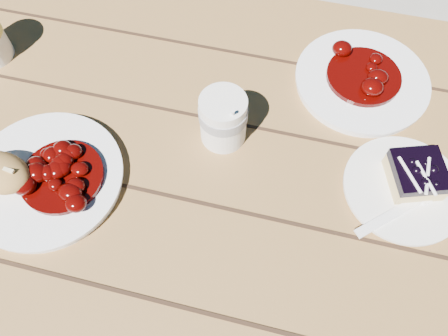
% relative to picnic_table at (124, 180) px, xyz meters
% --- Properties ---
extents(ground, '(60.00, 60.00, 0.00)m').
position_rel_picnic_table_xyz_m(ground, '(0.00, 0.00, -0.59)').
color(ground, gray).
rests_on(ground, ground).
extents(picnic_table, '(2.00, 1.55, 0.75)m').
position_rel_picnic_table_xyz_m(picnic_table, '(0.00, 0.00, 0.00)').
color(picnic_table, brown).
rests_on(picnic_table, ground).
extents(main_plate, '(0.24, 0.24, 0.02)m').
position_rel_picnic_table_xyz_m(main_plate, '(-0.06, -0.10, 0.17)').
color(main_plate, white).
rests_on(main_plate, picnic_table).
extents(goulash_stew, '(0.13, 0.13, 0.04)m').
position_rel_picnic_table_xyz_m(goulash_stew, '(-0.03, -0.10, 0.20)').
color(goulash_stew, '#3B0302').
rests_on(goulash_stew, main_plate).
extents(dessert_plate, '(0.18, 0.18, 0.01)m').
position_rel_picnic_table_xyz_m(dessert_plate, '(0.50, 0.02, 0.17)').
color(dessert_plate, white).
rests_on(dessert_plate, picnic_table).
extents(blueberry_cake, '(0.10, 0.10, 0.05)m').
position_rel_picnic_table_xyz_m(blueberry_cake, '(0.51, 0.03, 0.19)').
color(blueberry_cake, '#E2C47B').
rests_on(blueberry_cake, dessert_plate).
extents(fork_dessert, '(0.13, 0.13, 0.00)m').
position_rel_picnic_table_xyz_m(fork_dessert, '(0.48, -0.04, 0.17)').
color(fork_dessert, white).
rests_on(fork_dessert, dessert_plate).
extents(coffee_cup, '(0.08, 0.08, 0.10)m').
position_rel_picnic_table_xyz_m(coffee_cup, '(0.20, 0.05, 0.21)').
color(coffee_cup, white).
rests_on(coffee_cup, picnic_table).
extents(second_plate, '(0.24, 0.24, 0.02)m').
position_rel_picnic_table_xyz_m(second_plate, '(0.41, 0.22, 0.17)').
color(second_plate, white).
rests_on(second_plate, picnic_table).
extents(second_stew, '(0.13, 0.13, 0.04)m').
position_rel_picnic_table_xyz_m(second_stew, '(0.41, 0.22, 0.20)').
color(second_stew, '#3B0302').
rests_on(second_stew, second_plate).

